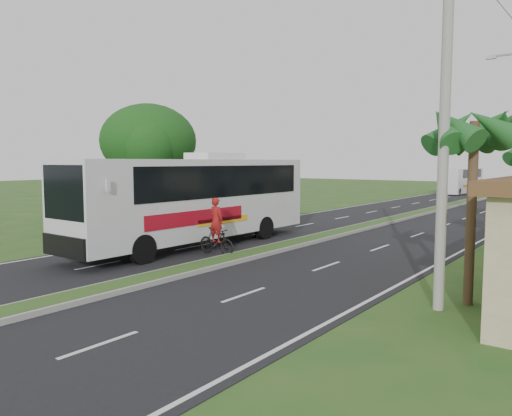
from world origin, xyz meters
The scene contains 11 objects.
ground centered at (0.00, 0.00, 0.00)m, with size 180.00×180.00×0.00m, color #234F1D.
road_asphalt centered at (0.00, 20.00, 0.01)m, with size 14.00×160.00×0.02m, color black.
median_strip centered at (0.00, 20.00, 0.10)m, with size 1.20×160.00×0.18m.
lane_edge_left centered at (-6.70, 20.00, 0.00)m, with size 0.12×160.00×0.01m, color silver.
lane_edge_right centered at (6.70, 20.00, 0.00)m, with size 0.12×160.00×0.01m, color silver.
palm_verge_a centered at (9.00, 3.00, 4.74)m, with size 2.40×2.40×5.45m.
shade_tree centered at (-12.11, 10.02, 5.03)m, with size 6.30×6.00×7.54m.
utility_pole_a centered at (8.50, 2.00, 5.67)m, with size 1.60×0.28×11.00m.
coach_bus_main centered at (-3.59, 5.51, 2.38)m, with size 3.03×13.44×4.33m.
coach_bus_far centered at (-4.13, 53.25, 1.74)m, with size 2.59×10.59×3.07m.
motorcyclist centered at (-1.33, 4.26, 0.88)m, with size 1.92×0.60×2.43m.
Camera 1 is at (12.37, -11.28, 3.92)m, focal length 35.00 mm.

